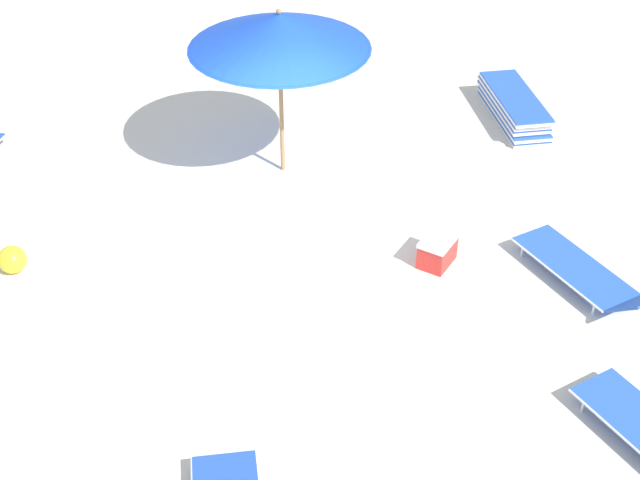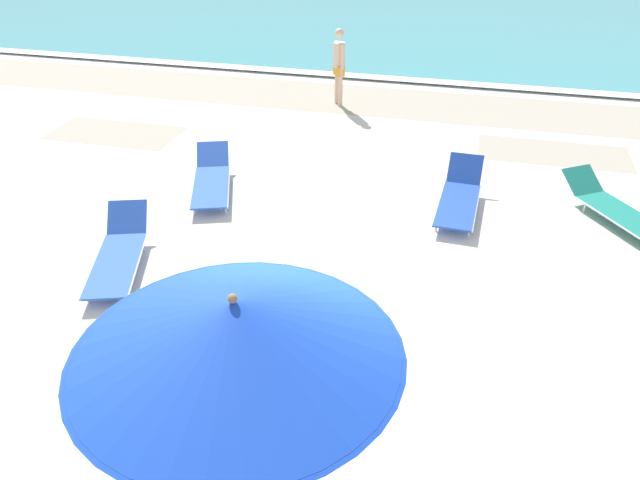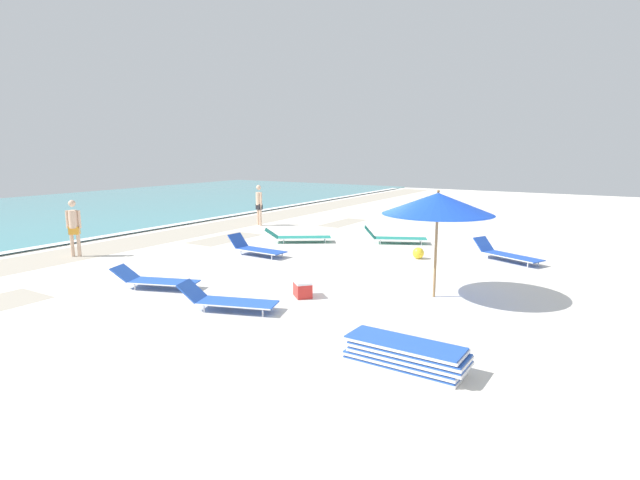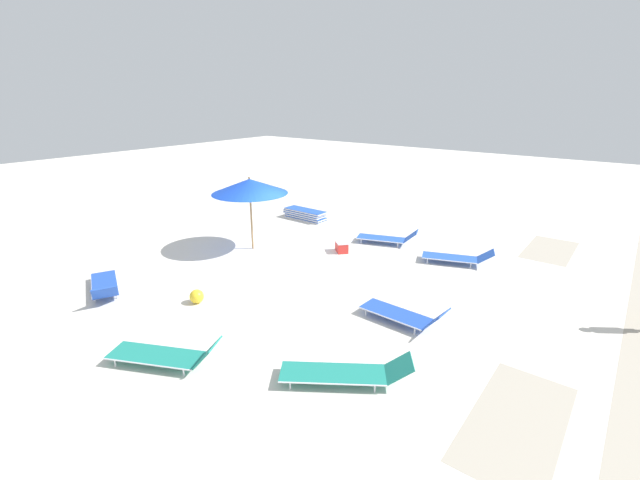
{
  "view_description": "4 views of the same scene",
  "coord_description": "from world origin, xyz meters",
  "px_view_note": "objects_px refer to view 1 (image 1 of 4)",
  "views": [
    {
      "loc": [
        1.18,
        8.85,
        6.8
      ],
      "look_at": [
        -0.24,
        1.22,
        1.11
      ],
      "focal_mm": 50.0,
      "sensor_mm": 36.0,
      "label": 1
    },
    {
      "loc": [
        1.1,
        -5.25,
        4.93
      ],
      "look_at": [
        -0.55,
        1.31,
        0.84
      ],
      "focal_mm": 35.0,
      "sensor_mm": 36.0,
      "label": 2
    },
    {
      "loc": [
        -10.92,
        -5.59,
        3.3
      ],
      "look_at": [
        0.12,
        1.23,
        0.93
      ],
      "focal_mm": 28.0,
      "sensor_mm": 36.0,
      "label": 3
    },
    {
      "loc": [
        9.04,
        7.87,
        4.92
      ],
      "look_at": [
        0.1,
        1.07,
        1.07
      ],
      "focal_mm": 24.0,
      "sensor_mm": 36.0,
      "label": 4
    }
  ],
  "objects_px": {
    "lounger_stack": "(514,106)",
    "sun_lounger_mid_beach_solo": "(588,274)",
    "cooler_box": "(437,251)",
    "beach_umbrella": "(279,31)",
    "beach_ball": "(12,260)"
  },
  "relations": [
    {
      "from": "lounger_stack",
      "to": "sun_lounger_mid_beach_solo",
      "type": "xyz_separation_m",
      "value": [
        0.65,
        4.2,
        0.01
      ]
    },
    {
      "from": "sun_lounger_mid_beach_solo",
      "to": "beach_ball",
      "type": "distance_m",
      "value": 6.96
    },
    {
      "from": "beach_umbrella",
      "to": "beach_ball",
      "type": "bearing_deg",
      "value": 25.74
    },
    {
      "from": "beach_umbrella",
      "to": "cooler_box",
      "type": "xyz_separation_m",
      "value": [
        -1.55,
        2.54,
        -1.93
      ]
    },
    {
      "from": "lounger_stack",
      "to": "beach_ball",
      "type": "relative_size",
      "value": 5.52
    },
    {
      "from": "cooler_box",
      "to": "lounger_stack",
      "type": "bearing_deg",
      "value": 8.08
    },
    {
      "from": "lounger_stack",
      "to": "cooler_box",
      "type": "height_order",
      "value": "lounger_stack"
    },
    {
      "from": "beach_umbrella",
      "to": "lounger_stack",
      "type": "height_order",
      "value": "beach_umbrella"
    },
    {
      "from": "cooler_box",
      "to": "beach_ball",
      "type": "bearing_deg",
      "value": 122.98
    },
    {
      "from": "lounger_stack",
      "to": "cooler_box",
      "type": "distance_m",
      "value": 4.09
    },
    {
      "from": "lounger_stack",
      "to": "sun_lounger_mid_beach_solo",
      "type": "distance_m",
      "value": 4.25
    },
    {
      "from": "lounger_stack",
      "to": "cooler_box",
      "type": "relative_size",
      "value": 3.18
    },
    {
      "from": "beach_umbrella",
      "to": "beach_ball",
      "type": "distance_m",
      "value": 4.45
    },
    {
      "from": "beach_ball",
      "to": "cooler_box",
      "type": "bearing_deg",
      "value": 171.17
    },
    {
      "from": "beach_umbrella",
      "to": "sun_lounger_mid_beach_solo",
      "type": "height_order",
      "value": "beach_umbrella"
    }
  ]
}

